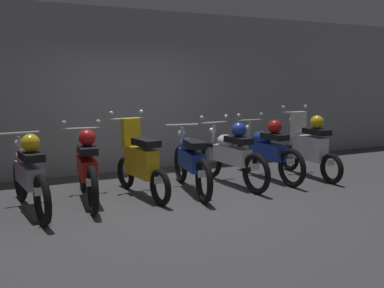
{
  "coord_description": "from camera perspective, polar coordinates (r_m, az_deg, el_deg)",
  "views": [
    {
      "loc": [
        -2.42,
        -5.55,
        1.78
      ],
      "look_at": [
        0.47,
        0.47,
        0.75
      ],
      "focal_mm": 39.46,
      "sensor_mm": 36.0,
      "label": 1
    }
  ],
  "objects": [
    {
      "name": "ground_plane",
      "position": [
        6.31,
        -1.99,
        -7.62
      ],
      "size": [
        80.0,
        80.0,
        0.0
      ],
      "primitive_type": "plane",
      "color": "#424244"
    },
    {
      "name": "back_wall",
      "position": [
        8.36,
        -8.87,
        7.07
      ],
      "size": [
        16.0,
        0.3,
        3.09
      ],
      "primitive_type": "cube",
      "color": "gray",
      "rests_on": "ground"
    },
    {
      "name": "motorbike_slot_1",
      "position": [
        6.06,
        -21.15,
        -3.76
      ],
      "size": [
        0.56,
        1.95,
        1.08
      ],
      "color": "black",
      "rests_on": "ground"
    },
    {
      "name": "motorbike_slot_2",
      "position": [
        6.35,
        -14.05,
        -2.86
      ],
      "size": [
        0.59,
        1.95,
        1.15
      ],
      "color": "black",
      "rests_on": "ground"
    },
    {
      "name": "motorbike_slot_3",
      "position": [
        6.48,
        -7.03,
        -2.43
      ],
      "size": [
        0.58,
        1.68,
        1.29
      ],
      "color": "black",
      "rests_on": "ground"
    },
    {
      "name": "motorbike_slot_4",
      "position": [
        6.7,
        -0.17,
        -2.33
      ],
      "size": [
        0.57,
        1.94,
        1.03
      ],
      "color": "black",
      "rests_on": "ground"
    },
    {
      "name": "motorbike_slot_5",
      "position": [
        7.13,
        5.34,
        -1.38
      ],
      "size": [
        0.59,
        1.95,
        1.15
      ],
      "color": "black",
      "rests_on": "ground"
    },
    {
      "name": "motorbike_slot_6",
      "position": [
        7.65,
        10.11,
        -0.79
      ],
      "size": [
        0.59,
        1.95,
        1.15
      ],
      "color": "black",
      "rests_on": "ground"
    },
    {
      "name": "motorbike_slot_7",
      "position": [
        8.0,
        15.53,
        -0.27
      ],
      "size": [
        0.59,
        1.68,
        1.29
      ],
      "color": "black",
      "rests_on": "ground"
    }
  ]
}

